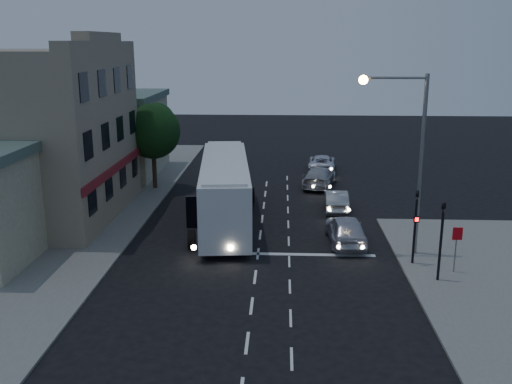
# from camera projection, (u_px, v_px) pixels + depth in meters

# --- Properties ---
(ground) EXTENTS (120.00, 120.00, 0.00)m
(ground) POSITION_uv_depth(u_px,v_px,m) (256.00, 269.00, 27.40)
(ground) COLOR black
(sidewalk_far) EXTENTS (12.00, 50.00, 0.12)m
(sidewalk_far) POSITION_uv_depth(u_px,v_px,m) (55.00, 215.00, 35.71)
(sidewalk_far) COLOR slate
(sidewalk_far) RESTS_ON ground
(road_markings) EXTENTS (8.00, 30.55, 0.01)m
(road_markings) POSITION_uv_depth(u_px,v_px,m) (283.00, 245.00, 30.54)
(road_markings) COLOR silver
(road_markings) RESTS_ON ground
(tour_bus) EXTENTS (3.93, 13.03, 3.93)m
(tour_bus) POSITION_uv_depth(u_px,v_px,m) (225.00, 189.00, 33.77)
(tour_bus) COLOR white
(tour_bus) RESTS_ON ground
(car_suv) EXTENTS (2.06, 4.68, 1.57)m
(car_suv) POSITION_uv_depth(u_px,v_px,m) (346.00, 230.00, 30.66)
(car_suv) COLOR silver
(car_suv) RESTS_ON ground
(car_sedan_a) EXTENTS (1.54, 4.11, 1.34)m
(car_sedan_a) POSITION_uv_depth(u_px,v_px,m) (336.00, 200.00, 36.77)
(car_sedan_a) COLOR #A9A9A9
(car_sedan_a) RESTS_ON ground
(car_sedan_b) EXTENTS (3.08, 5.40, 1.48)m
(car_sedan_b) POSITION_uv_depth(u_px,v_px,m) (319.00, 177.00, 42.91)
(car_sedan_b) COLOR #B1B2B6
(car_sedan_b) RESTS_ON ground
(car_sedan_c) EXTENTS (2.60, 4.93, 1.32)m
(car_sedan_c) POSITION_uv_depth(u_px,v_px,m) (322.00, 163.00, 48.30)
(car_sedan_c) COLOR silver
(car_sedan_c) RESTS_ON ground
(traffic_signal_main) EXTENTS (0.25, 0.35, 4.10)m
(traffic_signal_main) POSITION_uv_depth(u_px,v_px,m) (416.00, 218.00, 27.19)
(traffic_signal_main) COLOR black
(traffic_signal_main) RESTS_ON sidewalk_near
(traffic_signal_side) EXTENTS (0.18, 0.15, 4.10)m
(traffic_signal_side) POSITION_uv_depth(u_px,v_px,m) (442.00, 232.00, 25.25)
(traffic_signal_side) COLOR black
(traffic_signal_side) RESTS_ON sidewalk_near
(regulatory_sign) EXTENTS (0.45, 0.12, 2.20)m
(regulatory_sign) POSITION_uv_depth(u_px,v_px,m) (457.00, 242.00, 26.34)
(regulatory_sign) COLOR slate
(regulatory_sign) RESTS_ON sidewalk_near
(streetlight) EXTENTS (3.32, 0.44, 9.00)m
(streetlight) POSITION_uv_depth(u_px,v_px,m) (409.00, 144.00, 27.73)
(streetlight) COLOR slate
(streetlight) RESTS_ON sidewalk_near
(main_building) EXTENTS (10.12, 12.00, 11.00)m
(main_building) POSITION_uv_depth(u_px,v_px,m) (32.00, 134.00, 34.45)
(main_building) COLOR gray
(main_building) RESTS_ON sidewalk_far
(low_building_north) EXTENTS (9.40, 9.40, 6.50)m
(low_building_north) POSITION_uv_depth(u_px,v_px,m) (103.00, 133.00, 46.47)
(low_building_north) COLOR gray
(low_building_north) RESTS_ON sidewalk_far
(street_tree) EXTENTS (4.00, 4.00, 6.20)m
(street_tree) POSITION_uv_depth(u_px,v_px,m) (153.00, 129.00, 41.14)
(street_tree) COLOR black
(street_tree) RESTS_ON sidewalk_far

